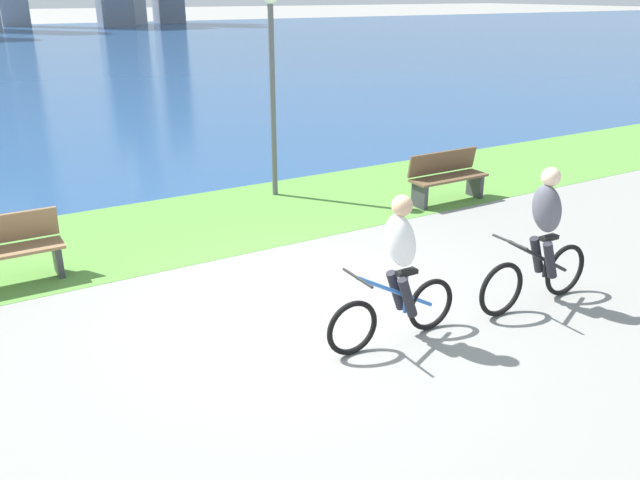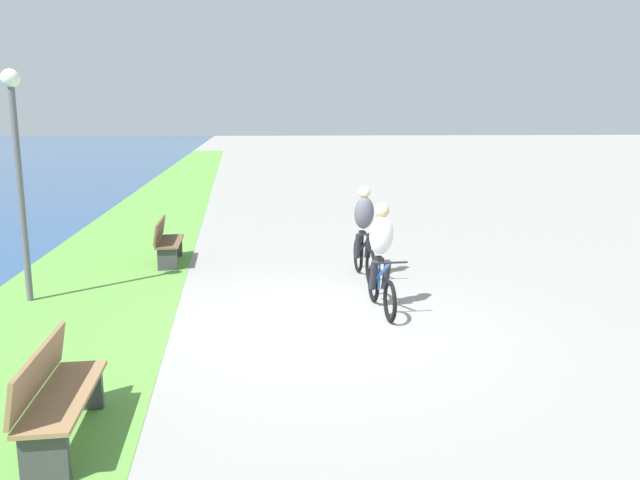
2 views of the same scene
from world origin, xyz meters
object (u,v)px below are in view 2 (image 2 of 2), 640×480
at_px(cyclist_trailing, 364,234).
at_px(bench_far_along_path, 167,242).
at_px(bench_near_path, 57,395).
at_px(lamppost_tall, 17,151).
at_px(cyclist_lead, 381,257).

xyz_separation_m(cyclist_trailing, bench_far_along_path, (1.82, 3.71, -0.39)).
bearing_deg(bench_near_path, cyclist_trailing, -35.83).
xyz_separation_m(bench_near_path, lamppost_tall, (4.80, 1.70, 1.95)).
xyz_separation_m(bench_near_path, bench_far_along_path, (7.27, -0.23, 0.00)).
relative_size(cyclist_trailing, bench_near_path, 1.17).
xyz_separation_m(cyclist_lead, lamppost_tall, (1.32, 5.48, 1.57)).
bearing_deg(lamppost_tall, cyclist_lead, -103.60).
xyz_separation_m(cyclist_trailing, lamppost_tall, (-0.65, 5.64, 1.56)).
height_order(cyclist_lead, cyclist_trailing, cyclist_trailing).
bearing_deg(cyclist_trailing, bench_far_along_path, 63.89).
bearing_deg(cyclist_trailing, lamppost_tall, 96.61).
distance_m(cyclist_lead, bench_near_path, 5.14).
height_order(cyclist_lead, bench_near_path, cyclist_lead).
relative_size(cyclist_trailing, bench_far_along_path, 1.17).
distance_m(cyclist_trailing, lamppost_tall, 5.89).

